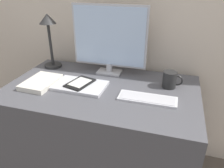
# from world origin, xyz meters

# --- Properties ---
(desk) EXTENTS (1.19, 0.71, 0.72)m
(desk) POSITION_xyz_m (0.00, 0.16, 0.36)
(desk) COLOR #4C4C51
(desk) RESTS_ON ground_plane
(monitor) EXTENTS (0.51, 0.11, 0.47)m
(monitor) POSITION_xyz_m (-0.02, 0.40, 0.97)
(monitor) COLOR #B7B7BC
(monitor) RESTS_ON desk
(keyboard) EXTENTS (0.33, 0.11, 0.01)m
(keyboard) POSITION_xyz_m (0.30, 0.09, 0.73)
(keyboard) COLOR silver
(keyboard) RESTS_ON desk
(laptop) EXTENTS (0.32, 0.21, 0.02)m
(laptop) POSITION_xyz_m (-0.13, 0.13, 0.73)
(laptop) COLOR #BCBCC1
(laptop) RESTS_ON desk
(ereader) EXTENTS (0.17, 0.21, 0.01)m
(ereader) POSITION_xyz_m (-0.13, 0.14, 0.74)
(ereader) COLOR black
(ereader) RESTS_ON laptop
(desk_lamp) EXTENTS (0.13, 0.13, 0.39)m
(desk_lamp) POSITION_xyz_m (-0.47, 0.38, 0.98)
(desk_lamp) COLOR #282828
(desk_lamp) RESTS_ON desk
(notebook) EXTENTS (0.19, 0.26, 0.03)m
(notebook) POSITION_xyz_m (-0.38, 0.09, 0.74)
(notebook) COLOR silver
(notebook) RESTS_ON desk
(coffee_mug) EXTENTS (0.12, 0.08, 0.10)m
(coffee_mug) POSITION_xyz_m (0.41, 0.29, 0.77)
(coffee_mug) COLOR black
(coffee_mug) RESTS_ON desk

